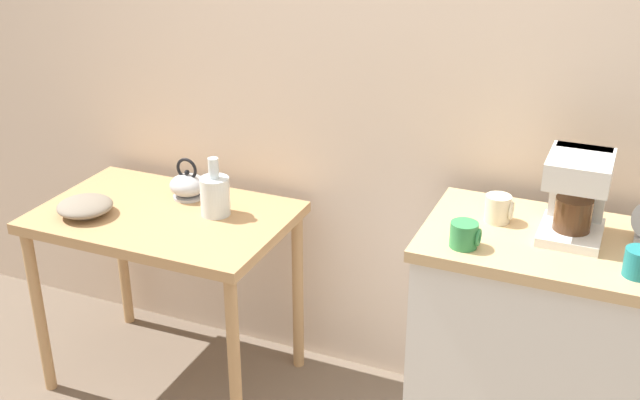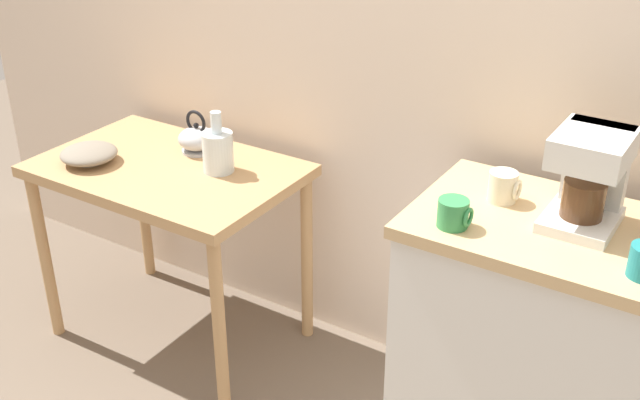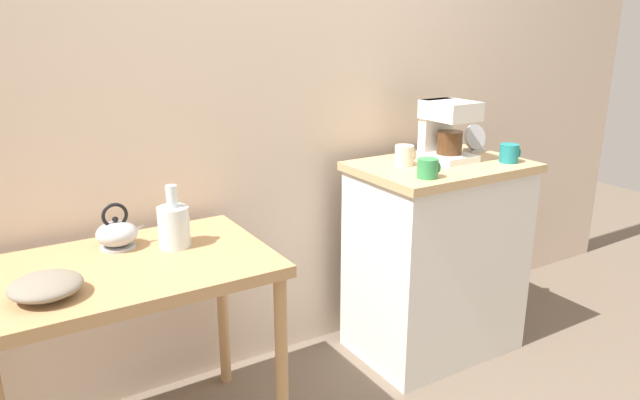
% 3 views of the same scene
% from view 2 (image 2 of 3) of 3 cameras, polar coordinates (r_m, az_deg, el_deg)
% --- Properties ---
extents(ground_plane, '(8.00, 8.00, 0.00)m').
position_cam_2_polar(ground_plane, '(2.86, 2.27, -14.04)').
color(ground_plane, '#6B5B4C').
extents(wooden_table, '(0.92, 0.60, 0.73)m').
position_cam_2_polar(wooden_table, '(2.86, -10.99, 0.84)').
color(wooden_table, tan).
rests_on(wooden_table, ground_plane).
extents(kitchen_counter, '(0.75, 0.51, 0.89)m').
position_cam_2_polar(kitchen_counter, '(2.39, 15.33, -11.00)').
color(kitchen_counter, white).
rests_on(kitchen_counter, ground_plane).
extents(bowl_stoneware, '(0.20, 0.20, 0.06)m').
position_cam_2_polar(bowl_stoneware, '(2.90, -16.54, 3.26)').
color(bowl_stoneware, gray).
rests_on(bowl_stoneware, wooden_table).
extents(teakettle, '(0.17, 0.14, 0.16)m').
position_cam_2_polar(teakettle, '(2.90, -8.95, 4.45)').
color(teakettle, '#B2B5BA').
rests_on(teakettle, wooden_table).
extents(glass_carafe_vase, '(0.11, 0.11, 0.22)m').
position_cam_2_polar(glass_carafe_vase, '(2.72, -7.48, 3.62)').
color(glass_carafe_vase, silver).
rests_on(glass_carafe_vase, wooden_table).
extents(coffee_maker, '(0.18, 0.22, 0.26)m').
position_cam_2_polar(coffee_maker, '(2.12, 19.15, 1.86)').
color(coffee_maker, white).
rests_on(coffee_maker, kitchen_counter).
extents(mug_small_cream, '(0.09, 0.08, 0.09)m').
position_cam_2_polar(mug_small_cream, '(2.22, 13.26, 0.96)').
color(mug_small_cream, beige).
rests_on(mug_small_cream, kitchen_counter).
extents(mug_tall_green, '(0.09, 0.08, 0.08)m').
position_cam_2_polar(mug_tall_green, '(2.06, 9.75, -0.97)').
color(mug_tall_green, '#338C4C').
rests_on(mug_tall_green, kitchen_counter).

